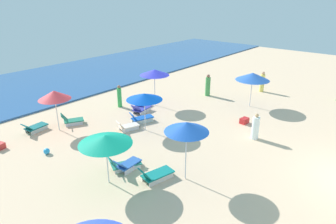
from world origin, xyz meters
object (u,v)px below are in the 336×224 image
object	(u,v)px
lounge_chair_1_0	(127,126)
beach_ball_0	(47,151)
umbrella_1	(144,97)
umbrella_3	(187,127)
beachgoer_0	(119,97)
beachgoer_4	(208,86)
lounge_chair_5_0	(72,120)
lounge_chair_0_0	(141,109)
umbrella_5	(54,95)
umbrella_6	(253,76)
umbrella_2	(105,140)
lounge_chair_1_1	(141,118)
lounge_chair_3_0	(156,175)
umbrella_0	(155,72)
lounge_chair_5_1	(35,127)
beachgoer_2	(255,127)
lounge_chair_2_1	(127,165)
lounge_chair_0_1	(142,104)
lounge_chair_2_0	(124,164)
beachgoer_3	(262,82)
cooler_box_1	(0,146)
cooler_box_2	(244,121)

from	to	relation	value
lounge_chair_1_0	beach_ball_0	world-z (taller)	lounge_chair_1_0
umbrella_1	umbrella_3	bearing A→B (deg)	-116.99
beachgoer_0	beachgoer_4	xyz separation A→B (m)	(6.08, -3.35, 0.04)
beach_ball_0	lounge_chair_5_0	bearing A→B (deg)	37.25
umbrella_1	beachgoer_0	world-z (taller)	umbrella_1
lounge_chair_0_0	umbrella_5	xyz separation A→B (m)	(-5.05, 1.74, 1.89)
umbrella_3	umbrella_6	size ratio (longest dim) A/B	1.10
umbrella_2	umbrella_3	distance (m)	3.30
umbrella_6	beach_ball_0	world-z (taller)	umbrella_6
lounge_chair_1_1	umbrella_2	xyz separation A→B (m)	(-5.38, -3.44, 1.76)
lounge_chair_5_0	lounge_chair_3_0	bearing A→B (deg)	-159.40
umbrella_0	beachgoer_4	bearing A→B (deg)	-21.35
lounge_chair_1_1	umbrella_2	bearing A→B (deg)	141.97
lounge_chair_5_1	umbrella_6	bearing A→B (deg)	-130.61
lounge_chair_1_0	umbrella_5	distance (m)	4.44
beachgoer_2	beachgoer_0	bearing A→B (deg)	-94.11
lounge_chair_1_1	umbrella_0	bearing A→B (deg)	-44.25
beachgoer_2	beachgoer_4	distance (m)	7.63
umbrella_5	beachgoer_0	bearing A→B (deg)	2.41
umbrella_6	umbrella_0	bearing A→B (deg)	128.41
umbrella_1	beachgoer_4	bearing A→B (deg)	5.30
lounge_chair_0_0	beachgoer_4	xyz separation A→B (m)	(5.91, -1.41, 0.52)
lounge_chair_1_1	beachgoer_2	distance (m)	6.83
lounge_chair_0_0	beachgoer_4	size ratio (longest dim) A/B	0.92
umbrella_1	lounge_chair_2_1	world-z (taller)	umbrella_1
umbrella_1	beach_ball_0	bearing A→B (deg)	160.84
lounge_chair_0_1	lounge_chair_1_1	world-z (taller)	lounge_chair_1_1
lounge_chair_5_0	lounge_chair_1_0	bearing A→B (deg)	-124.75
umbrella_1	beachgoer_2	world-z (taller)	umbrella_1
beachgoer_2	lounge_chair_5_0	bearing A→B (deg)	-73.03
beachgoer_2	lounge_chair_1_1	bearing A→B (deg)	-81.88
umbrella_3	umbrella_6	distance (m)	10.24
lounge_chair_0_0	umbrella_5	bearing A→B (deg)	62.82
lounge_chair_2_0	beachgoer_4	distance (m)	11.70
umbrella_5	lounge_chair_5_0	distance (m)	2.12
umbrella_1	beachgoer_2	bearing A→B (deg)	-59.95
lounge_chair_0_1	beachgoer_0	distance (m)	1.68
umbrella_0	beachgoer_3	xyz separation A→B (m)	(7.97, -4.46, -1.64)
lounge_chair_0_0	cooler_box_1	world-z (taller)	lounge_chair_0_0
lounge_chair_2_1	lounge_chair_0_0	bearing A→B (deg)	-53.61
cooler_box_1	umbrella_5	bearing A→B (deg)	159.47
umbrella_5	lounge_chair_2_0	bearing A→B (deg)	-93.42
lounge_chair_0_0	beachgoer_2	xyz separation A→B (m)	(1.31, -7.49, 0.40)
lounge_chair_0_1	lounge_chair_5_0	bearing A→B (deg)	62.25
umbrella_0	cooler_box_2	distance (m)	6.84
umbrella_6	beachgoer_0	size ratio (longest dim) A/B	1.54
lounge_chair_5_1	lounge_chair_2_0	bearing A→B (deg)	177.48
umbrella_0	lounge_chair_1_1	bearing A→B (deg)	-153.64
lounge_chair_2_0	umbrella_5	distance (m)	6.35
umbrella_1	beach_ball_0	world-z (taller)	umbrella_1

